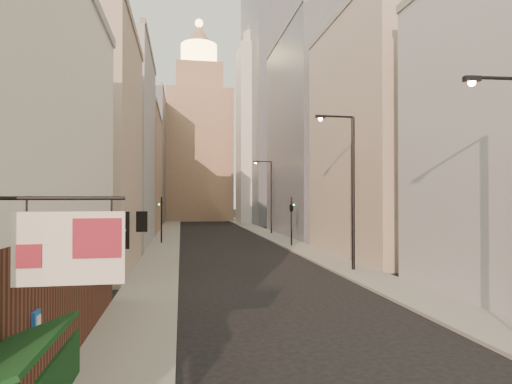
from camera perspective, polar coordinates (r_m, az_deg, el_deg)
name	(u,v)px	position (r m, az deg, el deg)	size (l,w,h in m)	color
sidewalk_left	(169,234)	(59.00, -11.56, -5.45)	(3.00, 140.00, 0.15)	gray
sidewalk_right	(263,232)	(60.06, 0.99, -5.39)	(3.00, 140.00, 0.15)	gray
left_bldg_beige	(71,151)	(30.78, -23.41, 5.06)	(8.00, 12.00, 16.00)	tan
left_bldg_grey	(111,148)	(46.61, -18.79, 5.54)	(8.00, 16.00, 20.00)	#9E9DA3
left_bldg_tan	(131,173)	(64.28, -16.33, 2.46)	(8.00, 18.00, 17.00)	#947054
left_bldg_wingrid	(143,161)	(84.38, -14.81, 4.08)	(8.00, 20.00, 24.00)	gray
right_bldg_beige	(383,138)	(38.09, 16.54, 6.94)	(8.00, 16.00, 20.00)	tan
right_bldg_wingrid	(312,136)	(56.94, 7.44, 7.41)	(8.00, 20.00, 26.00)	gray
highrise	(298,93)	(87.41, 5.65, 12.96)	(21.00, 23.00, 51.20)	gray
clock_tower	(199,141)	(96.70, -7.63, 6.80)	(14.00, 14.00, 44.90)	#947054
white_tower	(259,128)	(84.24, 0.35, 8.59)	(8.00, 8.00, 41.50)	silver
streetlamp_mid	(349,183)	(29.01, 12.34, 1.23)	(2.72, 0.31, 10.35)	black
streetlamp_far	(270,192)	(57.22, 1.81, -0.07)	(2.58, 0.26, 9.82)	black
traffic_light_left	(161,209)	(46.33, -12.49, -2.27)	(0.56, 0.47, 5.00)	black
traffic_light_right	(291,208)	(42.84, 4.75, -2.17)	(0.75, 0.75, 5.00)	black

